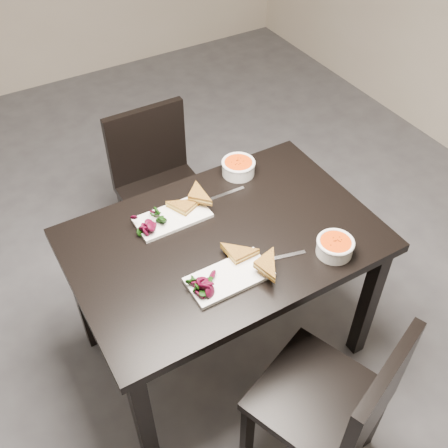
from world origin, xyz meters
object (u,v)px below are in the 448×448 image
object	(u,v)px
table	(224,254)
chair_near	(339,403)
chair_far	(159,180)
soup_bowl_near	(335,246)
plate_near	(229,277)
soup_bowl_far	(238,167)
plate_far	(173,218)

from	to	relation	value
table	chair_near	bearing A→B (deg)	-84.49
table	chair_near	world-z (taller)	chair_near
chair_near	chair_far	world-z (taller)	same
chair_far	soup_bowl_near	world-z (taller)	chair_far
chair_near	plate_near	xyz separation A→B (m)	(-0.16, 0.49, 0.27)
chair_near	soup_bowl_far	bearing A→B (deg)	58.14
chair_far	soup_bowl_near	size ratio (longest dim) A/B	5.92
chair_far	soup_bowl_far	xyz separation A→B (m)	(0.21, -0.44, 0.30)
plate_near	soup_bowl_near	xyz separation A→B (m)	(0.41, -0.09, 0.03)
plate_far	table	bearing A→B (deg)	-56.21
plate_near	soup_bowl_far	xyz separation A→B (m)	(0.35, 0.50, 0.03)
table	chair_near	xyz separation A→B (m)	(0.07, -0.69, -0.17)
chair_near	soup_bowl_near	bearing A→B (deg)	36.90
table	chair_near	size ratio (longest dim) A/B	1.41
chair_near	chair_far	distance (m)	1.44
chair_near	chair_far	size ratio (longest dim) A/B	1.00
soup_bowl_near	soup_bowl_far	xyz separation A→B (m)	(-0.06, 0.59, 0.00)
table	chair_far	size ratio (longest dim) A/B	1.41
chair_far	soup_bowl_far	distance (m)	0.57
chair_far	plate_far	bearing A→B (deg)	-107.30
chair_near	plate_near	world-z (taller)	chair_near
table	soup_bowl_far	distance (m)	0.42
table	plate_far	distance (m)	0.26
soup_bowl_near	table	bearing A→B (deg)	138.31
table	plate_near	xyz separation A→B (m)	(-0.09, -0.19, 0.11)
chair_far	plate_near	size ratio (longest dim) A/B	2.77
chair_near	soup_bowl_near	xyz separation A→B (m)	(0.25, 0.40, 0.30)
chair_near	chair_far	bearing A→B (deg)	69.65
chair_near	chair_far	xyz separation A→B (m)	(-0.02, 1.44, 0.00)
chair_far	chair_near	bearing A→B (deg)	-89.00
plate_near	soup_bowl_far	bearing A→B (deg)	55.44
plate_near	soup_bowl_near	size ratio (longest dim) A/B	2.13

